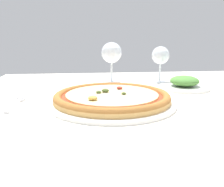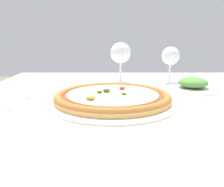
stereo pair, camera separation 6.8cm
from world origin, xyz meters
name	(u,v)px [view 2 (the right image)]	position (x,y,z in m)	size (l,w,h in m)	color
dining_table	(173,130)	(0.00, 0.00, 0.67)	(1.26, 1.12, 0.75)	brown
pizza_plate	(112,98)	(-0.18, -0.02, 0.76)	(0.35, 0.35, 0.04)	white
fork	(21,101)	(-0.44, 0.01, 0.75)	(0.03, 0.17, 0.00)	silver
wine_glass_far_left	(170,58)	(0.05, 0.28, 0.85)	(0.07, 0.07, 0.14)	silver
wine_glass_far_right	(120,54)	(-0.15, 0.30, 0.86)	(0.08, 0.08, 0.16)	silver
side_plate	(192,85)	(0.10, 0.15, 0.77)	(0.17, 0.17, 0.05)	white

